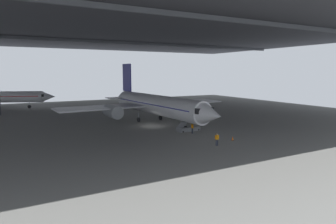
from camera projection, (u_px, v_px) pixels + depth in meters
ground_plane at (152, 126)px, 52.77m from camera, size 110.00×110.00×0.00m
hangar_structure at (124, 30)px, 62.29m from camera, size 121.00×99.00×19.05m
airplane_main at (155, 105)px, 55.97m from camera, size 35.26×36.48×11.42m
boarding_stairs at (189, 126)px, 48.18m from camera, size 4.28×1.76×4.65m
crew_worker_near_nose at (217, 139)px, 38.44m from camera, size 0.52×0.34×1.63m
crew_worker_by_stairs at (192, 127)px, 46.13m from camera, size 0.23×0.55×1.68m
traffic_cone_orange at (233, 138)px, 41.48m from camera, size 0.36×0.36×0.60m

